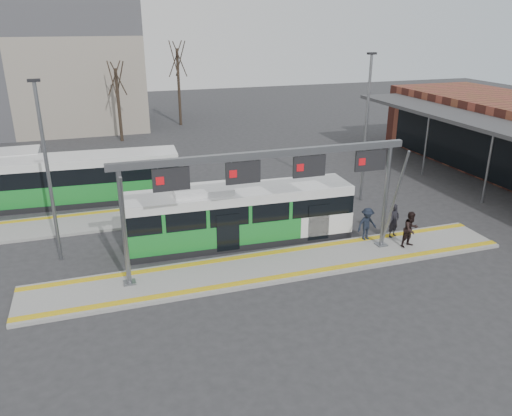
# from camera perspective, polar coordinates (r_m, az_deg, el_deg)

# --- Properties ---
(ground) EXTENTS (120.00, 120.00, 0.00)m
(ground) POSITION_cam_1_polar(r_m,az_deg,el_deg) (22.70, 2.49, -6.73)
(ground) COLOR #2D2D30
(ground) RESTS_ON ground
(platform_main) EXTENTS (22.00, 3.00, 0.15)m
(platform_main) POSITION_cam_1_polar(r_m,az_deg,el_deg) (22.66, 2.50, -6.57)
(platform_main) COLOR gray
(platform_main) RESTS_ON ground
(platform_second) EXTENTS (20.00, 3.00, 0.15)m
(platform_second) POSITION_cam_1_polar(r_m,az_deg,el_deg) (28.92, -10.59, -0.64)
(platform_second) COLOR gray
(platform_second) RESTS_ON ground
(tactile_main) EXTENTS (22.00, 2.65, 0.02)m
(tactile_main) POSITION_cam_1_polar(r_m,az_deg,el_deg) (22.62, 2.50, -6.38)
(tactile_main) COLOR gold
(tactile_main) RESTS_ON platform_main
(tactile_second) EXTENTS (20.00, 0.35, 0.02)m
(tactile_second) POSITION_cam_1_polar(r_m,az_deg,el_deg) (29.96, -10.92, 0.28)
(tactile_second) COLOR gold
(tactile_second) RESTS_ON platform_second
(gantry) EXTENTS (13.00, 1.68, 5.20)m
(gantry) POSITION_cam_1_polar(r_m,az_deg,el_deg) (21.16, 1.55, 3.80)
(gantry) COLOR slate
(gantry) RESTS_ON platform_main
(apartment_block) EXTENTS (24.50, 12.50, 18.40)m
(apartment_block) POSITION_cam_1_polar(r_m,az_deg,el_deg) (55.21, -26.57, 17.49)
(apartment_block) COLOR gray
(apartment_block) RESTS_ON ground
(hero_bus) EXTENTS (11.13, 2.75, 3.04)m
(hero_bus) POSITION_cam_1_polar(r_m,az_deg,el_deg) (24.63, -1.84, -0.86)
(hero_bus) COLOR black
(hero_bus) RESTS_ON ground
(bg_bus_green) EXTENTS (11.75, 3.13, 2.91)m
(bg_bus_green) POSITION_cam_1_polar(r_m,az_deg,el_deg) (31.81, -19.47, 3.09)
(bg_bus_green) COLOR black
(bg_bus_green) RESTS_ON ground
(passenger_a) EXTENTS (0.75, 0.63, 1.75)m
(passenger_a) POSITION_cam_1_polar(r_m,az_deg,el_deg) (25.93, 15.50, -1.39)
(passenger_a) COLOR black
(passenger_a) RESTS_ON platform_main
(passenger_b) EXTENTS (0.98, 0.83, 1.78)m
(passenger_b) POSITION_cam_1_polar(r_m,az_deg,el_deg) (25.05, 17.27, -2.34)
(passenger_b) COLOR black
(passenger_b) RESTS_ON platform_main
(passenger_c) EXTENTS (1.16, 0.77, 1.68)m
(passenger_c) POSITION_cam_1_polar(r_m,az_deg,el_deg) (25.25, 12.58, -1.80)
(passenger_c) COLOR black
(passenger_c) RESTS_ON platform_main
(tree_left) EXTENTS (1.40, 1.40, 7.28)m
(tree_left) POSITION_cam_1_polar(r_m,az_deg,el_deg) (46.65, -15.69, 14.02)
(tree_left) COLOR #382B21
(tree_left) RESTS_ON ground
(tree_mid) EXTENTS (1.40, 1.40, 8.71)m
(tree_mid) POSITION_cam_1_polar(r_m,az_deg,el_deg) (52.81, -8.98, 16.41)
(tree_mid) COLOR #382B21
(tree_mid) RESTS_ON ground
(lamp_west) EXTENTS (0.50, 0.25, 8.20)m
(lamp_west) POSITION_cam_1_polar(r_m,az_deg,el_deg) (23.56, -22.72, 4.05)
(lamp_west) COLOR slate
(lamp_west) RESTS_ON ground
(lamp_east) EXTENTS (0.50, 0.25, 8.74)m
(lamp_east) POSITION_cam_1_polar(r_m,az_deg,el_deg) (30.20, 12.48, 9.14)
(lamp_east) COLOR slate
(lamp_east) RESTS_ON ground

